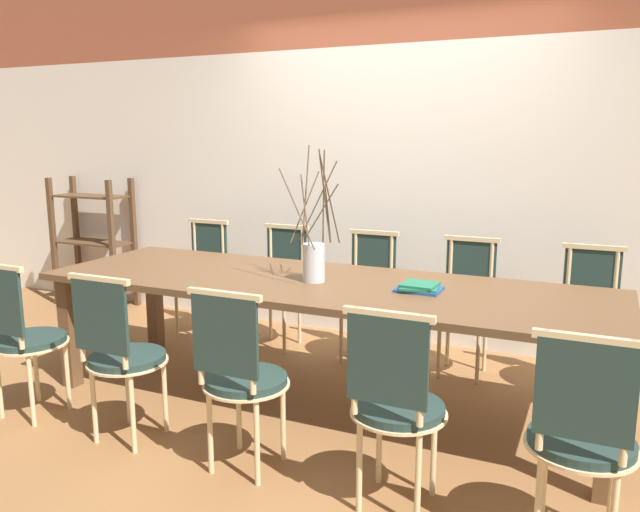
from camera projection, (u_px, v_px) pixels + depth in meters
ground_plane at (320, 403)px, 3.77m from camera, size 16.00×16.00×0.00m
wall_rear at (396, 134)px, 4.71m from camera, size 12.00×0.06×3.20m
dining_table at (320, 294)px, 3.64m from camera, size 3.34×1.04×0.75m
chair_near_leftend at (22, 333)px, 3.49m from camera, size 0.42×0.42×0.92m
chair_near_left at (120, 351)px, 3.20m from camera, size 0.42×0.42×0.92m
chair_near_center at (241, 372)px, 2.91m from camera, size 0.42×0.42×0.92m
chair_near_right at (395, 400)px, 2.60m from camera, size 0.42×0.42×0.92m
chair_near_rightend at (581, 434)px, 2.31m from camera, size 0.42×0.42×0.92m
chair_far_leftend at (201, 273)px, 5.03m from camera, size 0.42×0.42×0.92m
chair_far_left at (280, 281)px, 4.74m from camera, size 0.42×0.42×0.92m
chair_far_center at (367, 290)px, 4.45m from camera, size 0.42×0.42×0.92m
chair_far_right at (466, 301)px, 4.17m from camera, size 0.42×0.42×0.92m
chair_far_rightend at (588, 314)px, 3.86m from camera, size 0.42×0.42×0.92m
vase_centerpiece at (314, 258)px, 3.60m from camera, size 0.30×0.32×0.78m
book_stack at (419, 287)px, 3.40m from camera, size 0.24×0.21×0.04m
shelving_rack at (94, 243)px, 5.85m from camera, size 0.76×0.33×1.21m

